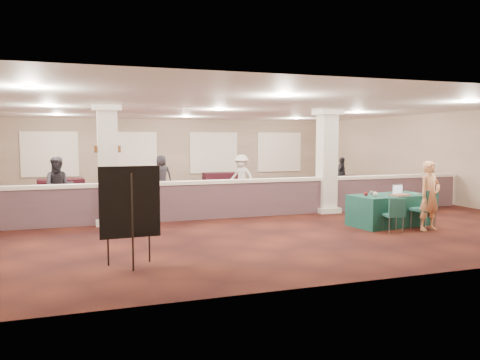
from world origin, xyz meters
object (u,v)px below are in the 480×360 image
object	(u,v)px
conf_chair_side	(395,212)
far_table_back_right	(344,184)
far_table_back_left	(61,188)
attendee_c	(342,174)
far_table_front_left	(121,195)
conf_chair_main	(427,206)
far_table_front_right	(376,190)
attendee_b	(241,176)
woman	(430,196)
attendee_a	(59,187)
near_table	(389,210)
easel_board	(130,203)
attendee_d	(162,175)
far_table_front_center	(163,198)
far_table_back_center	(222,180)

from	to	relation	value
conf_chair_side	far_table_back_right	world-z (taller)	conf_chair_side
far_table_back_left	attendee_c	size ratio (longest dim) A/B	1.17
far_table_front_left	far_table_back_right	size ratio (longest dim) A/B	1.05
conf_chair_side	attendee_c	size ratio (longest dim) A/B	0.57
conf_chair_main	far_table_back_left	xyz separation A→B (m)	(-9.00, 10.05, -0.24)
attendee_c	far_table_back_left	bearing A→B (deg)	129.34
far_table_front_right	attendee_b	bearing A→B (deg)	150.99
far_table_back_left	woman	bearing A→B (deg)	-48.56
attendee_a	attendee_c	size ratio (longest dim) A/B	1.18
far_table_front_right	attendee_a	world-z (taller)	attendee_a
far_table_front_right	far_table_back_right	xyz separation A→B (m)	(0.45, 2.97, -0.05)
far_table_front_right	attendee_c	xyz separation A→B (m)	(0.45, 3.17, 0.35)
near_table	easel_board	bearing A→B (deg)	-172.15
easel_board	far_table_back_right	bearing A→B (deg)	40.57
woman	attendee_d	world-z (taller)	woman
conf_chair_side	easel_board	xyz separation A→B (m)	(-6.35, -1.07, 0.64)
attendee_b	attendee_d	xyz separation A→B (m)	(-2.82, 1.64, -0.02)
conf_chair_main	conf_chair_side	bearing A→B (deg)	168.61
far_table_front_center	conf_chair_main	bearing A→B (deg)	-43.75
far_table_back_center	attendee_a	distance (m)	9.24
far_table_front_center	easel_board	bearing A→B (deg)	-103.97
near_table	attendee_d	world-z (taller)	attendee_d
far_table_front_center	far_table_back_center	distance (m)	6.86
attendee_a	attendee_c	world-z (taller)	attendee_a
far_table_back_right	attendee_d	xyz separation A→B (m)	(-7.66, 1.10, 0.47)
far_table_back_center	attendee_d	distance (m)	3.84
woman	far_table_front_center	distance (m)	8.01
near_table	far_table_front_left	world-z (taller)	near_table
woman	attendee_b	distance (m)	7.97
attendee_b	attendee_d	size ratio (longest dim) A/B	1.02
conf_chair_side	far_table_back_right	size ratio (longest dim) A/B	0.50
far_table_front_left	attendee_d	size ratio (longest dim) A/B	1.09
woman	far_table_back_left	xyz separation A→B (m)	(-8.97, 10.16, -0.51)
far_table_back_right	far_table_back_left	bearing A→B (deg)	170.06
easel_board	far_table_back_left	world-z (taller)	easel_board
conf_chair_main	conf_chair_side	size ratio (longest dim) A/B	1.18
easel_board	far_table_front_left	bearing A→B (deg)	84.49
far_table_back_left	attendee_d	world-z (taller)	attendee_d
near_table	far_table_front_center	world-z (taller)	near_table
easel_board	far_table_front_center	xyz separation A→B (m)	(1.66, 6.66, -0.78)
woman	far_table_back_right	distance (m)	8.54
near_table	conf_chair_side	size ratio (longest dim) A/B	2.47
woman	far_table_front_left	world-z (taller)	woman
far_table_back_left	attendee_d	bearing A→B (deg)	-13.41
far_table_front_center	attendee_c	xyz separation A→B (m)	(8.20, 2.75, 0.39)
woman	far_table_back_left	size ratio (longest dim) A/B	0.99
conf_chair_main	far_table_front_right	world-z (taller)	conf_chair_main
conf_chair_side	attendee_c	distance (m)	9.06
attendee_b	attendee_c	size ratio (longest dim) A/B	1.12
woman	attendee_a	xyz separation A→B (m)	(-8.81, 5.16, 0.02)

